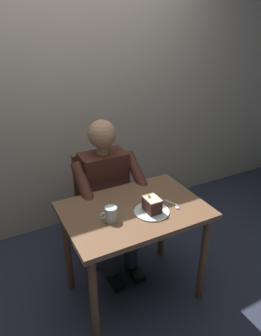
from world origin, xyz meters
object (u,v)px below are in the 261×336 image
(seated_person, at_px, (108,193))
(cake_slice, at_px, (152,204))
(dining_table, at_px, (134,222))
(chair, at_px, (100,200))
(coffee_cup, at_px, (111,214))
(dessert_spoon, at_px, (175,205))

(seated_person, distance_m, cake_slice, 0.57)
(dining_table, height_order, seated_person, seated_person)
(chair, relative_size, seated_person, 0.73)
(seated_person, relative_size, cake_slice, 10.30)
(coffee_cup, bearing_deg, cake_slice, 172.26)
(cake_slice, relative_size, coffee_cup, 1.06)
(seated_person, bearing_deg, chair, -90.00)
(seated_person, bearing_deg, cake_slice, 98.34)
(dining_table, relative_size, chair, 1.06)
(chair, bearing_deg, coffee_cup, 73.75)
(chair, bearing_deg, dessert_spoon, 109.62)
(dining_table, distance_m, chair, 0.64)
(cake_slice, xyz_separation_m, coffee_cup, (0.27, -0.04, -0.01))
(dessert_spoon, bearing_deg, chair, -70.38)
(chair, height_order, seated_person, seated_person)
(seated_person, height_order, coffee_cup, seated_person)
(coffee_cup, bearing_deg, dessert_spoon, 174.55)
(dining_table, xyz_separation_m, seated_person, (0.00, -0.44, -0.00))
(cake_slice, xyz_separation_m, dessert_spoon, (-0.18, 0.01, -0.06))
(dessert_spoon, bearing_deg, cake_slice, -1.84)
(dining_table, bearing_deg, dessert_spoon, 158.69)
(seated_person, relative_size, coffee_cup, 10.87)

